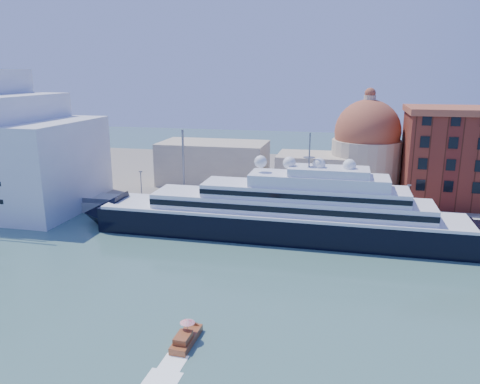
# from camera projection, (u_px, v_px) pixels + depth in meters

# --- Properties ---
(ground) EXTENTS (400.00, 400.00, 0.00)m
(ground) POSITION_uv_depth(u_px,v_px,m) (233.00, 282.00, 76.58)
(ground) COLOR #39625E
(ground) RESTS_ON ground
(quay) EXTENTS (180.00, 10.00, 2.50)m
(quay) POSITION_uv_depth(u_px,v_px,m) (268.00, 214.00, 108.35)
(quay) COLOR gray
(quay) RESTS_ON ground
(land) EXTENTS (260.00, 72.00, 2.00)m
(land) POSITION_uv_depth(u_px,v_px,m) (290.00, 178.00, 147.10)
(land) COLOR slate
(land) RESTS_ON ground
(quay_fence) EXTENTS (180.00, 0.10, 1.20)m
(quay_fence) POSITION_uv_depth(u_px,v_px,m) (265.00, 212.00, 103.64)
(quay_fence) COLOR slate
(quay_fence) RESTS_ON quay
(superyacht) EXTENTS (85.56, 11.86, 25.57)m
(superyacht) POSITION_uv_depth(u_px,v_px,m) (267.00, 216.00, 96.81)
(superyacht) COLOR black
(superyacht) RESTS_ON ground
(service_barge) EXTENTS (11.62, 6.16, 2.49)m
(service_barge) POSITION_uv_depth(u_px,v_px,m) (9.00, 217.00, 108.07)
(service_barge) COLOR white
(service_barge) RESTS_ON ground
(water_taxi) EXTENTS (2.35, 6.57, 3.09)m
(water_taxi) POSITION_uv_depth(u_px,v_px,m) (186.00, 338.00, 59.08)
(water_taxi) COLOR brown
(water_taxi) RESTS_ON ground
(church) EXTENTS (66.00, 18.00, 25.50)m
(church) POSITION_uv_depth(u_px,v_px,m) (306.00, 157.00, 126.92)
(church) COLOR beige
(church) RESTS_ON land
(lamp_posts) EXTENTS (120.80, 2.40, 18.00)m
(lamp_posts) POSITION_uv_depth(u_px,v_px,m) (213.00, 177.00, 107.32)
(lamp_posts) COLOR slate
(lamp_posts) RESTS_ON quay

